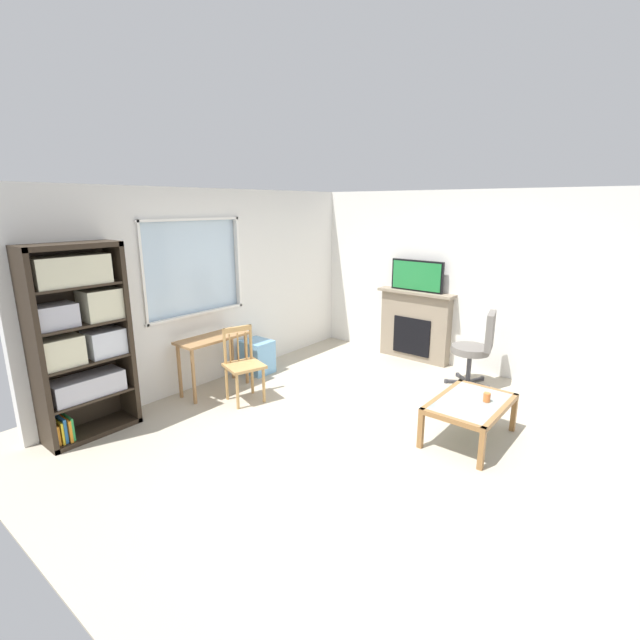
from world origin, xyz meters
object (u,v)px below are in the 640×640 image
(office_chair, at_px, (478,345))
(sippy_cup, at_px, (487,397))
(fireplace, at_px, (415,325))
(wooden_chair, at_px, (243,364))
(coffee_table, at_px, (470,406))
(plastic_drawer_unit, at_px, (257,356))
(tv, at_px, (417,276))
(bookshelf, at_px, (79,334))
(desk_under_window, at_px, (213,347))

(office_chair, height_order, sippy_cup, office_chair)
(office_chair, xyz_separation_m, sippy_cup, (-1.33, -0.60, -0.10))
(fireplace, relative_size, office_chair, 1.19)
(wooden_chair, xyz_separation_m, coffee_table, (0.81, -2.48, -0.11))
(wooden_chair, relative_size, plastic_drawer_unit, 1.93)
(plastic_drawer_unit, xyz_separation_m, sippy_cup, (0.15, -3.17, 0.23))
(wooden_chair, xyz_separation_m, office_chair, (2.24, -2.01, 0.09))
(fireplace, bearing_deg, office_chair, -111.03)
(tv, height_order, sippy_cup, tv)
(wooden_chair, distance_m, tv, 2.92)
(plastic_drawer_unit, bearing_deg, office_chair, -59.98)
(tv, bearing_deg, sippy_cup, -135.35)
(fireplace, distance_m, office_chair, 1.21)
(tv, relative_size, coffee_table, 0.84)
(wooden_chair, bearing_deg, fireplace, -18.24)
(tv, xyz_separation_m, sippy_cup, (-1.75, -1.73, -0.84))
(bookshelf, xyz_separation_m, office_chair, (3.79, -2.63, -0.52))
(bookshelf, height_order, plastic_drawer_unit, bookshelf)
(plastic_drawer_unit, bearing_deg, sippy_cup, -87.23)
(desk_under_window, distance_m, sippy_cup, 3.26)
(fireplace, xyz_separation_m, coffee_table, (-1.86, -1.60, -0.18))
(bookshelf, bearing_deg, coffee_table, -52.74)
(coffee_table, height_order, sippy_cup, sippy_cup)
(tv, distance_m, office_chair, 1.41)
(office_chair, bearing_deg, desk_under_window, 131.96)
(fireplace, xyz_separation_m, tv, (-0.02, 0.00, 0.76))
(desk_under_window, bearing_deg, fireplace, -27.30)
(plastic_drawer_unit, bearing_deg, desk_under_window, -176.34)
(bookshelf, relative_size, desk_under_window, 2.12)
(plastic_drawer_unit, relative_size, fireplace, 0.39)
(bookshelf, relative_size, coffee_table, 2.01)
(bookshelf, xyz_separation_m, fireplace, (4.23, -1.50, -0.53))
(tv, relative_size, sippy_cup, 9.11)
(fireplace, distance_m, tv, 0.76)
(desk_under_window, bearing_deg, plastic_drawer_unit, 3.66)
(wooden_chair, xyz_separation_m, tv, (2.65, -0.88, 0.83))
(bookshelf, bearing_deg, plastic_drawer_unit, -1.42)
(tv, height_order, office_chair, tv)
(desk_under_window, distance_m, coffee_table, 3.12)
(wooden_chair, height_order, tv, tv)
(desk_under_window, distance_m, plastic_drawer_unit, 0.86)
(plastic_drawer_unit, distance_m, sippy_cup, 3.19)
(wooden_chair, distance_m, coffee_table, 2.62)
(fireplace, relative_size, coffee_table, 1.22)
(plastic_drawer_unit, xyz_separation_m, coffee_table, (0.06, -3.05, 0.12))
(wooden_chair, bearing_deg, office_chair, -41.93)
(sippy_cup, bearing_deg, coffee_table, 127.23)
(tv, bearing_deg, bookshelf, 160.35)
(bookshelf, height_order, office_chair, bookshelf)
(wooden_chair, height_order, sippy_cup, wooden_chair)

